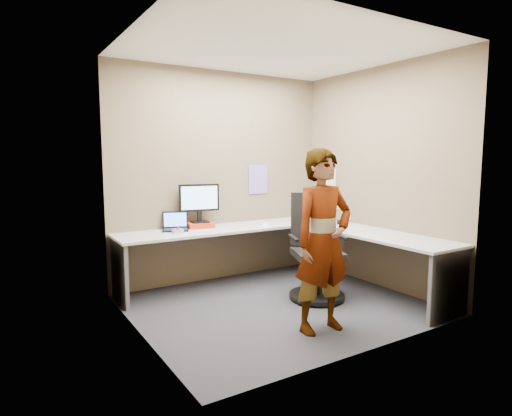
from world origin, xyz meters
TOP-DOWN VIEW (x-y plane):
  - ground at (0.00, 0.00)m, footprint 3.00×3.00m
  - wall_back at (0.00, 1.30)m, footprint 3.00×0.00m
  - wall_right at (1.50, 0.00)m, footprint 0.00×2.70m
  - wall_left at (-1.50, 0.00)m, footprint 0.00×2.70m
  - ceiling at (0.00, 0.00)m, footprint 3.00×3.00m
  - desk at (0.44, 0.39)m, footprint 2.98×2.58m
  - paper_ream at (-0.39, 1.14)m, footprint 0.35×0.28m
  - monitor at (-0.39, 1.16)m, footprint 0.50×0.18m
  - laptop at (-0.72, 1.14)m, footprint 0.37×0.34m
  - trackball_mouse at (-0.78, 0.92)m, footprint 0.12×0.08m
  - origami at (0.35, 0.80)m, footprint 0.10×0.10m
  - stapler at (1.31, 0.42)m, footprint 0.15×0.06m
  - flower at (1.14, 0.43)m, footprint 0.07×0.07m
  - calendar_purple at (0.55, 1.29)m, footprint 0.30×0.01m
  - calendar_white at (1.49, 0.90)m, footprint 0.01×0.28m
  - sticky_note_a at (1.49, 0.55)m, footprint 0.01×0.07m
  - sticky_note_b at (1.49, 0.60)m, footprint 0.01×0.07m
  - sticky_note_c at (1.49, 0.48)m, footprint 0.01×0.07m
  - sticky_note_d at (1.49, 0.70)m, footprint 0.01×0.07m
  - office_chair at (0.51, -0.00)m, footprint 0.68×0.68m
  - person at (-0.03, -0.76)m, footprint 0.62×0.42m

SIDE VIEW (x-z plane):
  - ground at x=0.00m, z-range 0.00..0.00m
  - office_chair at x=0.51m, z-range -0.11..1.07m
  - desk at x=0.44m, z-range 0.22..0.95m
  - trackball_mouse at x=-0.78m, z-range 0.72..0.79m
  - stapler at x=1.31m, z-range 0.73..0.78m
  - origami at x=0.35m, z-range 0.73..0.79m
  - paper_ream at x=-0.39m, z-range 0.73..0.79m
  - laptop at x=-0.72m, z-range 0.68..0.89m
  - sticky_note_c at x=1.49m, z-range 0.76..0.84m
  - sticky_note_b at x=1.49m, z-range 0.78..0.86m
  - person at x=-0.03m, z-range 0.00..1.68m
  - flower at x=1.14m, z-range 0.77..0.98m
  - sticky_note_d at x=1.49m, z-range 0.88..0.96m
  - sticky_note_a at x=1.49m, z-range 0.91..0.99m
  - monitor at x=-0.39m, z-range 0.84..1.32m
  - calendar_white at x=1.49m, z-range 1.06..1.44m
  - calendar_purple at x=0.55m, z-range 1.10..1.50m
  - wall_back at x=0.00m, z-range -0.15..2.85m
  - wall_right at x=1.50m, z-range 0.00..2.70m
  - wall_left at x=-1.50m, z-range 0.00..2.70m
  - ceiling at x=0.00m, z-range 2.70..2.70m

